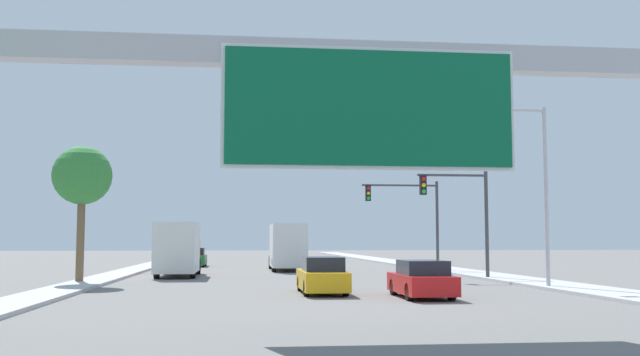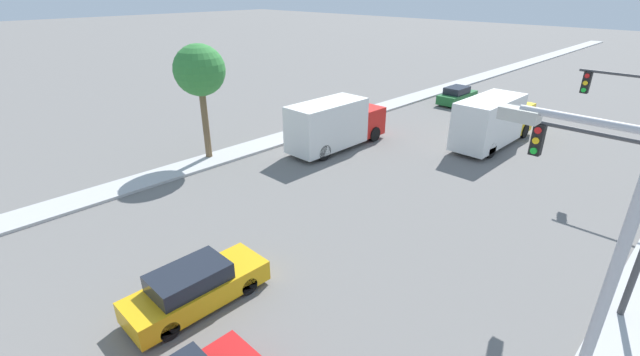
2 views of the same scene
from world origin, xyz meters
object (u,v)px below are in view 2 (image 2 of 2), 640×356
Objects in this scene: traffic_light_near_intersection at (609,192)px; street_lamp_right at (578,318)px; car_near_left at (457,96)px; palm_tree_background at (200,71)px; truck_box_secondary at (493,121)px; truck_box_primary at (335,124)px; car_mid_center at (196,287)px.

traffic_light_near_intersection is 0.74× the size of street_lamp_right.
street_lamp_right is (1.10, -7.59, 0.75)m from traffic_light_near_intersection.
street_lamp_right reaches higher than car_near_left.
car_near_left is 23.86m from palm_tree_background.
traffic_light_near_intersection is at bearing 4.90° from palm_tree_background.
street_lamp_right is at bearing -15.38° from palm_tree_background.
street_lamp_right reaches higher than truck_box_secondary.
truck_box_primary is at bearing 143.44° from street_lamp_right.
truck_box_primary is 16.96m from traffic_light_near_intersection.
truck_box_secondary is 18.72m from palm_tree_background.
street_lamp_right reaches higher than palm_tree_background.
car_mid_center is 15.95m from truck_box_primary.
palm_tree_background is at bearing -121.75° from truck_box_primary.
traffic_light_near_intersection is at bearing 45.74° from car_mid_center.
palm_tree_background is at bearing -100.38° from car_near_left.
car_near_left is (-7.00, 30.52, 0.01)m from car_mid_center.
car_mid_center is 14.26m from palm_tree_background.
car_near_left is at bearing 90.00° from truck_box_primary.
truck_box_primary is at bearing 116.07° from car_mid_center.
car_near_left is 11.04m from truck_box_secondary.
traffic_light_near_intersection is at bearing 98.25° from street_lamp_right.
truck_box_secondary reaches higher than car_near_left.
palm_tree_background is (-11.22, 7.49, 4.61)m from car_mid_center.
car_mid_center is 0.58× the size of street_lamp_right.
car_near_left is at bearing 79.62° from palm_tree_background.
truck_box_secondary reaches higher than truck_box_primary.
truck_box_secondary is at bearing 125.07° from traffic_light_near_intersection.
palm_tree_background reaches higher than car_near_left.
truck_box_secondary is at bearing 47.81° from truck_box_primary.
street_lamp_right is at bearing -36.56° from truck_box_primary.
palm_tree_background is at bearing -175.10° from traffic_light_near_intersection.
street_lamp_right is at bearing -81.75° from traffic_light_near_intersection.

